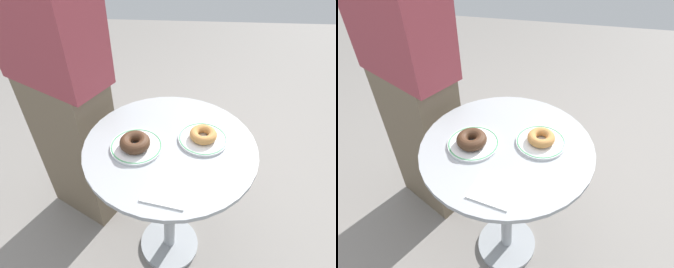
{
  "view_description": "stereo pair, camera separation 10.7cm",
  "coord_description": "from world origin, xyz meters",
  "views": [
    {
      "loc": [
        0.05,
        -0.78,
        1.46
      ],
      "look_at": [
        -0.01,
        0.03,
        0.76
      ],
      "focal_mm": 30.39,
      "sensor_mm": 36.0,
      "label": 1
    },
    {
      "loc": [
        0.15,
        -0.77,
        1.46
      ],
      "look_at": [
        -0.01,
        0.03,
        0.76
      ],
      "focal_mm": 30.39,
      "sensor_mm": 36.0,
      "label": 2
    }
  ],
  "objects": [
    {
      "name": "plate_left",
      "position": [
        -0.12,
        -0.03,
        0.74
      ],
      "size": [
        0.19,
        0.19,
        0.01
      ],
      "color": "white",
      "rests_on": "cafe_table"
    },
    {
      "name": "donut_chocolate",
      "position": [
        -0.13,
        -0.03,
        0.77
      ],
      "size": [
        0.15,
        0.15,
        0.04
      ],
      "primitive_type": "torus",
      "rotation": [
        0.0,
        0.0,
        4.17
      ],
      "color": "#422819",
      "rests_on": "plate_left"
    },
    {
      "name": "plate_right",
      "position": [
        0.12,
        0.03,
        0.74
      ],
      "size": [
        0.19,
        0.19,
        0.01
      ],
      "color": "white",
      "rests_on": "cafe_table"
    },
    {
      "name": "paper_napkin",
      "position": [
        0.0,
        -0.22,
        0.74
      ],
      "size": [
        0.16,
        0.14,
        0.01
      ],
      "primitive_type": "cube",
      "rotation": [
        0.0,
        0.0,
        -0.19
      ],
      "color": "white",
      "rests_on": "cafe_table"
    },
    {
      "name": "donut_old_fashioned",
      "position": [
        0.12,
        0.03,
        0.77
      ],
      "size": [
        0.14,
        0.14,
        0.03
      ],
      "primitive_type": "torus",
      "rotation": [
        0.0,
        0.0,
        0.62
      ],
      "color": "#BC7F42",
      "rests_on": "plate_right"
    },
    {
      "name": "person_figure",
      "position": [
        -0.5,
        0.27,
        0.79
      ],
      "size": [
        0.5,
        0.41,
        1.62
      ],
      "color": "brown",
      "rests_on": "ground"
    },
    {
      "name": "ground_plane",
      "position": [
        0.0,
        0.0,
        -0.01
      ],
      "size": [
        7.0,
        7.0,
        0.02
      ],
      "primitive_type": "cube",
      "color": "gray"
    },
    {
      "name": "cafe_table",
      "position": [
        0.0,
        0.0,
        0.53
      ],
      "size": [
        0.65,
        0.65,
        0.74
      ],
      "color": "#999EA3",
      "rests_on": "ground"
    }
  ]
}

